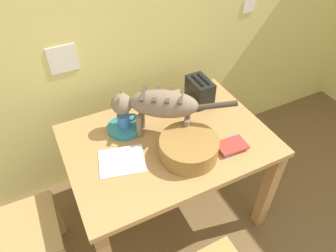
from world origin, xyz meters
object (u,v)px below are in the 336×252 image
toaster (200,91)px  book_stack (231,145)px  dining_table (168,150)px  wicker_basket (189,148)px  saucer_bowl (125,128)px  coffee_mug (124,120)px  cat (158,105)px  magazine (122,161)px  wooden_chair_far (10,233)px

toaster → book_stack: bearing=-97.2°
dining_table → wicker_basket: 0.23m
dining_table → saucer_bowl: size_ratio=5.72×
coffee_mug → cat: bearing=-34.0°
saucer_bowl → magazine: size_ratio=0.84×
wicker_basket → wooden_chair_far: bearing=170.9°
coffee_mug → magazine: size_ratio=0.48×
wicker_basket → coffee_mug: bearing=123.9°
magazine → wooden_chair_far: bearing=-169.7°
book_stack → magazine: bearing=163.4°
saucer_bowl → wicker_basket: 0.44m
dining_table → toaster: size_ratio=5.96×
dining_table → wooden_chair_far: wooden_chair_far is taller
toaster → coffee_mug: bearing=-175.3°
saucer_bowl → coffee_mug: coffee_mug is taller
book_stack → wooden_chair_far: 1.33m
magazine → toaster: toaster is taller
saucer_bowl → coffee_mug: size_ratio=1.76×
magazine → wooden_chair_far: wooden_chair_far is taller
coffee_mug → wooden_chair_far: size_ratio=0.13×
cat → book_stack: cat is taller
cat → toaster: size_ratio=3.06×
cat → saucer_bowl: 0.28m
book_stack → toaster: 0.47m
toaster → dining_table: bearing=-146.3°
wicker_basket → wooden_chair_far: wooden_chair_far is taller
saucer_bowl → magazine: bearing=-114.2°
book_stack → toaster: toaster is taller
toaster → wicker_basket: bearing=-127.4°
book_stack → wooden_chair_far: (-1.27, 0.22, -0.32)m
magazine → cat: bearing=37.6°
wooden_chair_far → wicker_basket: bearing=81.9°
wicker_basket → toaster: bearing=52.6°
saucer_bowl → wicker_basket: (0.24, -0.36, 0.04)m
wicker_basket → saucer_bowl: bearing=124.3°
magazine → wooden_chair_far: size_ratio=0.27×
coffee_mug → wicker_basket: size_ratio=0.36×
book_stack → dining_table: bearing=142.2°
dining_table → toaster: toaster is taller
book_stack → wicker_basket: size_ratio=0.55×
cat → coffee_mug: cat is taller
magazine → book_stack: size_ratio=1.38×
book_stack → wicker_basket: wicker_basket is taller
saucer_bowl → coffee_mug: 0.06m
cat → toaster: bearing=-33.9°
saucer_bowl → book_stack: (0.49, -0.42, -0.00)m
cat → saucer_bowl: bearing=90.0°
magazine → wooden_chair_far: 0.74m
cat → coffee_mug: 0.24m
saucer_bowl → book_stack: bearing=-40.1°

